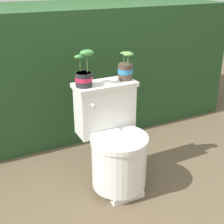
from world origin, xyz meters
The scene contains 5 objects.
ground_plane centered at (0.00, 0.00, 0.00)m, with size 12.00×12.00×0.00m, color brown.
hedge_backdrop centered at (0.00, 1.30, 0.58)m, with size 3.37×1.07×1.17m.
toilet centered at (0.05, 0.07, 0.33)m, with size 0.43×0.52×0.74m.
potted_plant_left centered at (-0.11, 0.22, 0.82)m, with size 0.13×0.12×0.24m.
potted_plant_midleft centered at (0.21, 0.22, 0.82)m, with size 0.10×0.10×0.20m.
Camera 1 is at (-0.82, -1.62, 1.42)m, focal length 50.00 mm.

